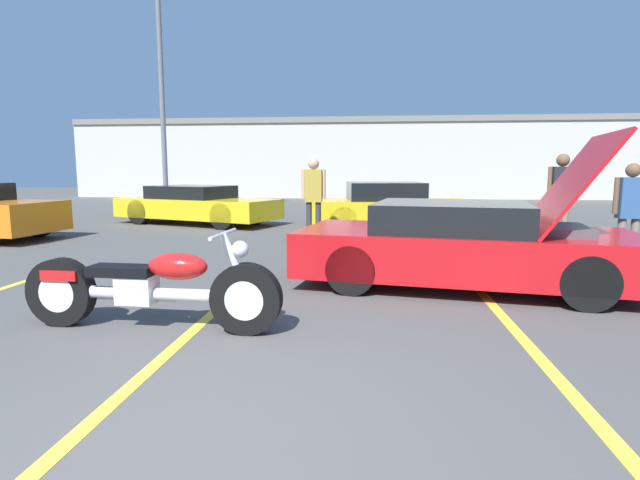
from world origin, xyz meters
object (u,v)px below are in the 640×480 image
Objects in this scene: motorcycle at (151,288)px; parked_car_mid_row at (196,205)px; spectator_by_show_car at (630,207)px; spectator_midground at (314,192)px; light_pole at (163,83)px; spectator_near_motorcycle at (561,193)px; parked_car_right_row at (390,207)px; show_car_hood_open at (465,245)px.

parked_car_mid_row is (-2.92, 9.39, 0.14)m from motorcycle.
parked_car_mid_row reaches higher than motorcycle.
spectator_by_show_car is 5.78m from spectator_midground.
spectator_near_motorcycle is (11.07, -7.63, -3.49)m from light_pole.
spectator_near_motorcycle is at bearing -50.24° from parked_car_right_row.
spectator_near_motorcycle is (3.16, -2.97, 0.53)m from parked_car_right_row.
motorcycle is at bearing -148.97° from spectator_by_show_car.
show_car_hood_open is at bearing 35.21° from motorcycle.
parked_car_mid_row is (-6.29, 7.19, -0.02)m from show_car_hood_open.
parked_car_right_row is (7.91, -4.66, -4.01)m from light_pole.
light_pole reaches higher than parked_car_mid_row.
spectator_near_motorcycle reaches higher than parked_car_right_row.
light_pole is 1.65× the size of parked_car_mid_row.
light_pole is 15.28m from spectator_by_show_car.
spectator_near_motorcycle reaches higher than motorcycle.
spectator_by_show_car reaches higher than motorcycle.
show_car_hood_open is at bearing -125.73° from spectator_near_motorcycle.
parked_car_right_row is 5.96m from spectator_by_show_car.
light_pole reaches higher than spectator_by_show_car.
parked_car_mid_row is 9.52m from spectator_near_motorcycle.
parked_car_right_row is 0.85× the size of parked_car_mid_row.
light_pole is 6.01m from parked_car_mid_row.
parked_car_mid_row is 3.08× the size of spectator_by_show_car.
parked_car_right_row is (2.59, 8.46, 0.18)m from motorcycle.
spectator_by_show_car reaches higher than parked_car_mid_row.
spectator_by_show_car is at bearing -77.32° from spectator_near_motorcycle.
parked_car_mid_row is at bearing 155.77° from spectator_near_motorcycle.
spectator_midground is at bearing 83.86° from motorcycle.
spectator_by_show_car is (9.07, -5.69, 0.43)m from parked_car_mid_row.
parked_car_mid_row is 2.84× the size of spectator_midground.
show_car_hood_open is 3.18m from spectator_by_show_car.
show_car_hood_open is 2.55× the size of spectator_midground.
spectator_near_motorcycle is 1.84m from spectator_by_show_car.
light_pole is 3.25× the size of motorcycle.
light_pole reaches higher than spectator_midground.
light_pole is 5.09× the size of spectator_by_show_car.
motorcycle is at bearing -52.55° from parked_car_mid_row.
spectator_near_motorcycle is 1.03× the size of spectator_midground.
spectator_by_show_car is (0.40, -1.79, -0.14)m from spectator_near_motorcycle.
parked_car_right_row is 2.42× the size of spectator_midground.
parked_car_right_row reaches higher than parked_car_mid_row.
spectator_by_show_car is (11.47, -9.42, -3.63)m from light_pole.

